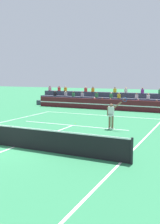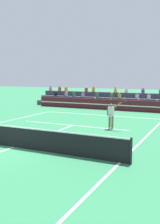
{
  "view_description": "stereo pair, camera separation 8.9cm",
  "coord_description": "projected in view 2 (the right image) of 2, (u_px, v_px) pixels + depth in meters",
  "views": [
    {
      "loc": [
        8.44,
        -10.07,
        3.53
      ],
      "look_at": [
        0.87,
        5.82,
        1.1
      ],
      "focal_mm": 42.0,
      "sensor_mm": 36.0,
      "label": 1
    },
    {
      "loc": [
        8.52,
        -10.03,
        3.53
      ],
      "look_at": [
        0.87,
        5.82,
        1.1
      ],
      "focal_mm": 42.0,
      "sensor_mm": 36.0,
      "label": 2
    }
  ],
  "objects": [
    {
      "name": "court_lines",
      "position": [
        14.0,
        147.0,
        13.1
      ],
      "size": [
        11.1,
        23.9,
        0.01
      ],
      "color": "white",
      "rests_on": "ground"
    },
    {
      "name": "bleacher_stand",
      "position": [
        121.0,
        102.0,
        29.4
      ],
      "size": [
        20.49,
        2.85,
        2.28
      ],
      "color": "#383D4C",
      "rests_on": "ground"
    },
    {
      "name": "sponsor_banner_wall",
      "position": [
        114.0,
        105.0,
        27.15
      ],
      "size": [
        18.0,
        0.26,
        1.1
      ],
      "color": "#51191E",
      "rests_on": "ground"
    },
    {
      "name": "tennis_net",
      "position": [
        13.0,
        136.0,
        13.02
      ],
      "size": [
        12.0,
        0.1,
        1.1
      ],
      "color": "black",
      "rests_on": "ground"
    },
    {
      "name": "ground_plane",
      "position": [
        14.0,
        147.0,
        13.1
      ],
      "size": [
        120.0,
        120.0,
        0.0
      ],
      "primitive_type": "plane",
      "color": "#2D7A4C"
    },
    {
      "name": "tennis_ball",
      "position": [
        75.0,
        123.0,
        19.41
      ],
      "size": [
        0.07,
        0.07,
        0.07
      ],
      "primitive_type": "sphere",
      "color": "#C6DB33",
      "rests_on": "ground"
    },
    {
      "name": "tennis_player",
      "position": [
        112.0,
        115.0,
        17.38
      ],
      "size": [
        1.4,
        0.34,
        2.23
      ],
      "color": "brown",
      "rests_on": "ground"
    }
  ]
}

